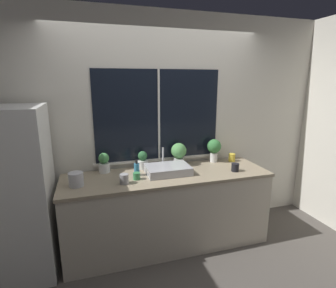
% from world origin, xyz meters
% --- Properties ---
extents(ground_plane, '(14.00, 14.00, 0.00)m').
position_xyz_m(ground_plane, '(0.00, 0.00, 0.00)').
color(ground_plane, '#4C4742').
extents(wall_back, '(8.00, 0.09, 2.70)m').
position_xyz_m(wall_back, '(0.00, 0.75, 1.35)').
color(wall_back, silver).
rests_on(wall_back, ground_plane).
extents(wall_right, '(0.06, 7.00, 2.70)m').
position_xyz_m(wall_right, '(2.21, 1.50, 1.35)').
color(wall_right, silver).
rests_on(wall_right, ground_plane).
extents(counter, '(2.34, 0.70, 0.88)m').
position_xyz_m(counter, '(0.00, 0.34, 0.44)').
color(counter, beige).
rests_on(counter, ground_plane).
extents(refrigerator, '(0.71, 0.68, 1.69)m').
position_xyz_m(refrigerator, '(-1.57, 0.30, 0.85)').
color(refrigerator, silver).
rests_on(refrigerator, ground_plane).
extents(sink, '(0.49, 0.40, 0.25)m').
position_xyz_m(sink, '(0.01, 0.36, 0.93)').
color(sink, '#ADADB2').
rests_on(sink, counter).
extents(potted_plant_far_left, '(0.13, 0.13, 0.23)m').
position_xyz_m(potted_plant_far_left, '(-0.68, 0.61, 0.99)').
color(potted_plant_far_left, white).
rests_on(potted_plant_far_left, counter).
extents(potted_plant_center_left, '(0.13, 0.13, 0.21)m').
position_xyz_m(potted_plant_center_left, '(-0.23, 0.61, 0.98)').
color(potted_plant_center_left, white).
rests_on(potted_plant_center_left, counter).
extents(potted_plant_center_right, '(0.19, 0.19, 0.28)m').
position_xyz_m(potted_plant_center_right, '(0.22, 0.61, 1.04)').
color(potted_plant_center_right, white).
rests_on(potted_plant_center_right, counter).
extents(potted_plant_far_right, '(0.18, 0.18, 0.30)m').
position_xyz_m(potted_plant_far_right, '(0.71, 0.61, 1.07)').
color(potted_plant_far_right, white).
rests_on(potted_plant_far_right, counter).
extents(soap_bottle, '(0.06, 0.06, 0.18)m').
position_xyz_m(soap_bottle, '(-0.34, 0.39, 0.95)').
color(soap_bottle, teal).
rests_on(soap_bottle, counter).
extents(mug_grey, '(0.09, 0.09, 0.10)m').
position_xyz_m(mug_grey, '(-0.51, 0.19, 0.93)').
color(mug_grey, gray).
rests_on(mug_grey, counter).
extents(mug_green, '(0.08, 0.08, 0.08)m').
position_xyz_m(mug_green, '(-0.37, 0.27, 0.92)').
color(mug_green, '#38844C').
rests_on(mug_green, counter).
extents(mug_black, '(0.09, 0.09, 0.09)m').
position_xyz_m(mug_black, '(0.78, 0.20, 0.93)').
color(mug_black, black).
rests_on(mug_black, counter).
extents(mug_yellow, '(0.08, 0.08, 0.10)m').
position_xyz_m(mug_yellow, '(0.94, 0.55, 0.93)').
color(mug_yellow, gold).
rests_on(mug_yellow, counter).
extents(kettle, '(0.15, 0.15, 0.16)m').
position_xyz_m(kettle, '(-0.98, 0.27, 0.96)').
color(kettle, '#B2B2B7').
rests_on(kettle, counter).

